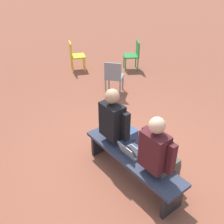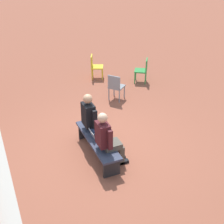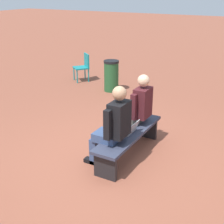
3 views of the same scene
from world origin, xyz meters
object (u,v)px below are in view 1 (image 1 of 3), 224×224
person_adult (118,125)px  plastic_chair_by_pillar (75,54)px  bench (132,160)px  plastic_chair_far_left (114,75)px  laptop (130,152)px  plastic_chair_far_right (134,54)px  person_student (159,155)px

person_adult → plastic_chair_by_pillar: (3.86, -1.53, -0.25)m
bench → plastic_chair_far_left: plastic_chair_far_left is taller
laptop → plastic_chair_far_right: plastic_chair_far_right is taller
bench → plastic_chair_by_pillar: bearing=-20.4°
person_adult → plastic_chair_far_right: 4.08m
person_student → person_adult: person_adult is taller
person_student → plastic_chair_far_left: size_ratio=1.60×
person_student → person_adult: size_ratio=0.98×
laptop → plastic_chair_by_pillar: size_ratio=0.38×
person_adult → plastic_chair_by_pillar: 4.16m
plastic_chair_by_pillar → person_adult: bearing=158.4°
plastic_chair_by_pillar → plastic_chair_far_right: size_ratio=1.00×
person_adult → plastic_chair_far_right: bearing=-45.7°
bench → laptop: bearing=17.6°
person_student → person_adult: 0.88m
plastic_chair_far_left → plastic_chair_far_right: 1.68m
bench → person_student: 0.57m
plastic_chair_far_left → plastic_chair_far_right: same height
bench → plastic_chair_by_pillar: 4.59m
laptop → plastic_chair_by_pillar: bearing=-20.7°
person_adult → plastic_chair_far_left: size_ratio=1.64×
person_student → laptop: 0.53m
laptop → bench: bearing=-162.4°
laptop → plastic_chair_far_left: bearing=-33.3°
laptop → plastic_chair_by_pillar: (4.26, -1.61, -0.02)m
bench → plastic_chair_far_right: size_ratio=2.14×
bench → laptop: (0.04, 0.01, 0.15)m
plastic_chair_by_pillar → laptop: bearing=159.3°
bench → plastic_chair_far_left: bearing=-32.7°
plastic_chair_far_left → bench: bearing=147.3°
plastic_chair_far_left → plastic_chair_far_right: size_ratio=1.00×
person_student → plastic_chair_far_left: 3.21m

